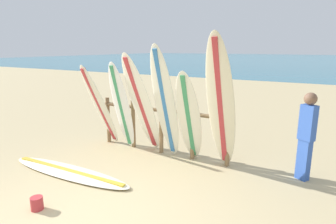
{
  "coord_description": "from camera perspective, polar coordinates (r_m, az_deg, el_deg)",
  "views": [
    {
      "loc": [
        2.54,
        -2.18,
        2.28
      ],
      "look_at": [
        -0.48,
        3.21,
        0.86
      ],
      "focal_mm": 30.24,
      "sensor_mm": 36.0,
      "label": 1
    }
  ],
  "objects": [
    {
      "name": "surfboard_leaning_center",
      "position": [
        5.6,
        -0.58,
        1.64
      ],
      "size": [
        0.52,
        0.8,
        2.36
      ],
      "color": "silver",
      "rests_on": "ground"
    },
    {
      "name": "surfboard_leaning_center_left",
      "position": [
        5.97,
        -5.3,
        1.51
      ],
      "size": [
        0.71,
        1.06,
        2.2
      ],
      "color": "white",
      "rests_on": "ground"
    },
    {
      "name": "surfboard_leaning_left",
      "position": [
        6.31,
        -9.31,
        1.09
      ],
      "size": [
        0.53,
        0.64,
        2.0
      ],
      "color": "white",
      "rests_on": "ground"
    },
    {
      "name": "ocean_water",
      "position": [
        60.27,
        27.21,
        9.36
      ],
      "size": [
        120.0,
        80.0,
        0.01
      ],
      "primitive_type": "cube",
      "color": "teal",
      "rests_on": "ground"
    },
    {
      "name": "surfboard_leaning_right",
      "position": [
        5.12,
        10.6,
        1.47
      ],
      "size": [
        0.58,
        0.88,
        2.56
      ],
      "color": "beige",
      "rests_on": "ground"
    },
    {
      "name": "surfboard_lying_on_sand",
      "position": [
        5.64,
        -19.45,
        -11.28
      ],
      "size": [
        2.77,
        0.58,
        0.08
      ],
      "color": "white",
      "rests_on": "ground"
    },
    {
      "name": "sand_bucket",
      "position": [
        4.64,
        -24.92,
        -16.36
      ],
      "size": [
        0.17,
        0.17,
        0.19
      ],
      "primitive_type": "cylinder",
      "color": "#B73338",
      "rests_on": "ground"
    },
    {
      "name": "surfboard_leaning_far_left",
      "position": [
        6.64,
        -13.52,
        1.2
      ],
      "size": [
        0.65,
        1.0,
        1.94
      ],
      "color": "silver",
      "rests_on": "ground"
    },
    {
      "name": "beachgoer_standing",
      "position": [
        5.38,
        26.18,
        -3.8
      ],
      "size": [
        0.29,
        0.26,
        1.55
      ],
      "color": "#3359B2",
      "rests_on": "ground"
    },
    {
      "name": "surfboard_leaning_center_right",
      "position": [
        5.43,
        4.26,
        -1.26
      ],
      "size": [
        0.55,
        0.91,
        1.9
      ],
      "color": "silver",
      "rests_on": "ground"
    },
    {
      "name": "surfboard_rack",
      "position": [
        6.12,
        -1.37,
        -2.22
      ],
      "size": [
        3.09,
        0.09,
        1.1
      ],
      "color": "olive",
      "rests_on": "ground"
    }
  ]
}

